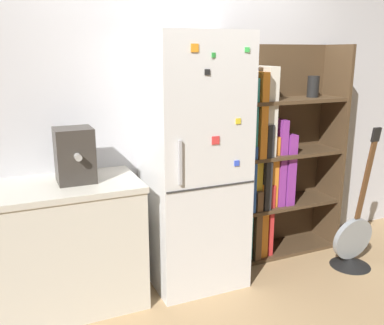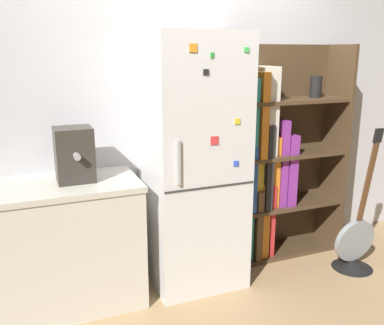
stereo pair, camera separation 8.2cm
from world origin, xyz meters
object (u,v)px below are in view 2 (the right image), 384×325
at_px(refrigerator, 193,163).
at_px(bookshelf, 271,163).
at_px(espresso_machine, 74,154).
at_px(guitar, 354,249).

bearing_deg(refrigerator, bookshelf, 11.49).
height_order(espresso_machine, guitar, espresso_machine).
relative_size(refrigerator, guitar, 1.57).
relative_size(refrigerator, espresso_machine, 5.13).
height_order(refrigerator, guitar, refrigerator).
bearing_deg(bookshelf, guitar, -46.59).
xyz_separation_m(refrigerator, espresso_machine, (-0.86, 0.03, 0.14)).
bearing_deg(espresso_machine, bookshelf, 4.65).
xyz_separation_m(bookshelf, guitar, (0.50, -0.53, -0.66)).
bearing_deg(refrigerator, espresso_machine, 178.21).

